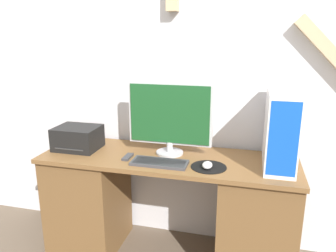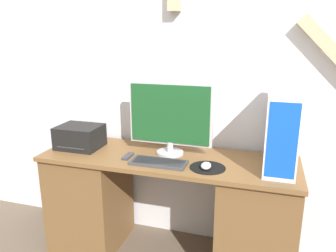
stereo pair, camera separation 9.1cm
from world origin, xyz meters
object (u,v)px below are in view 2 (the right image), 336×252
object	(u,v)px
keyboard	(159,162)
printer	(80,137)
mouse	(206,166)
computer_tower	(281,131)
remote_control	(128,156)
monitor	(171,116)

from	to	relation	value
keyboard	printer	distance (m)	0.68
mouse	computer_tower	distance (m)	0.51
remote_control	mouse	bearing A→B (deg)	-5.06
computer_tower	remote_control	size ratio (longest dim) A/B	3.96
monitor	remote_control	bearing A→B (deg)	-148.49
computer_tower	printer	bearing A→B (deg)	-179.11
keyboard	remote_control	world-z (taller)	keyboard
monitor	keyboard	world-z (taller)	monitor
printer	mouse	bearing A→B (deg)	-8.06
keyboard	computer_tower	bearing A→B (deg)	12.28
computer_tower	remote_control	world-z (taller)	computer_tower
printer	remote_control	world-z (taller)	printer
mouse	computer_tower	xyz separation A→B (m)	(0.43, 0.16, 0.22)
computer_tower	printer	world-z (taller)	computer_tower
mouse	printer	size ratio (longest dim) A/B	0.31
monitor	remote_control	size ratio (longest dim) A/B	4.78
computer_tower	printer	size ratio (longest dim) A/B	1.56
keyboard	monitor	bearing A→B (deg)	84.41
keyboard	printer	xyz separation A→B (m)	(-0.66, 0.14, 0.07)
monitor	keyboard	size ratio (longest dim) A/B	1.60
mouse	printer	world-z (taller)	printer
mouse	computer_tower	bearing A→B (deg)	20.42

